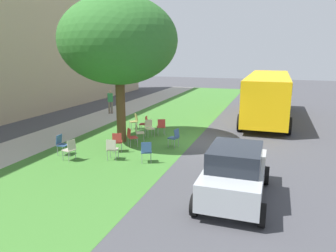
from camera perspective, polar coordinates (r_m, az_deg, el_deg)
The scene contains 19 objects.
ground at distance 15.61m, azimuth 5.38°, elevation -2.95°, with size 80.00×80.00×0.00m, color #424247.
grass_verge at distance 16.60m, azimuth -5.43°, elevation -1.96°, with size 48.00×6.00×0.01m, color #3D752D.
sidewalk_strip at distance 18.79m, azimuth -17.78°, elevation -0.75°, with size 48.00×2.80×0.01m, color #ADA89E.
street_tree at distance 15.27m, azimuth -8.86°, elevation 14.83°, with size 5.45×5.45×6.83m.
chair_0 at distance 18.22m, azimuth -6.02°, elevation 1.05°, with size 0.59×0.59×0.88m.
chair_1 at distance 15.63m, azimuth -5.29°, elevation -0.95°, with size 0.56×0.57×0.88m.
chair_2 at distance 14.10m, azimuth -9.10°, elevation -2.62°, with size 0.56×0.55×0.88m.
chair_3 at distance 16.52m, azimuth -3.37°, elevation -0.15°, with size 0.59×0.59×0.88m.
chair_4 at distance 13.10m, azimuth -9.99°, elevation -3.87°, with size 0.48×0.48×0.88m.
chair_5 at distance 12.61m, azimuth -3.91°, elevation -4.38°, with size 0.55×0.55×0.88m.
chair_6 at distance 16.77m, azimuth -1.22°, elevation 0.07°, with size 0.57×0.56×0.88m.
chair_7 at distance 14.30m, azimuth -18.53°, elevation -2.93°, with size 0.44×0.45×0.88m.
chair_8 at distance 14.64m, azimuth 1.20°, elevation -1.87°, with size 0.50×0.50×0.88m.
chair_9 at distance 17.52m, azimuth -4.20°, elevation 0.60°, with size 0.49×0.49×0.88m.
chair_10 at distance 13.44m, azimuth -17.15°, elevation -3.84°, with size 0.50×0.50×0.88m.
chair_11 at distance 14.82m, azimuth -6.62°, elevation -1.77°, with size 0.59×0.59×0.88m.
parked_car at distance 9.70m, azimuth 11.91°, elevation -8.09°, with size 3.70×1.92×1.65m.
school_bus at distance 21.74m, azimuth 17.44°, elevation 5.78°, with size 10.40×2.80×2.88m.
pedestrian_0 at distance 23.08m, azimuth -10.28°, elevation 4.47°, with size 0.36×0.41×1.69m.
Camera 1 is at (-14.62, -3.41, 4.29)m, focal length 34.05 mm.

